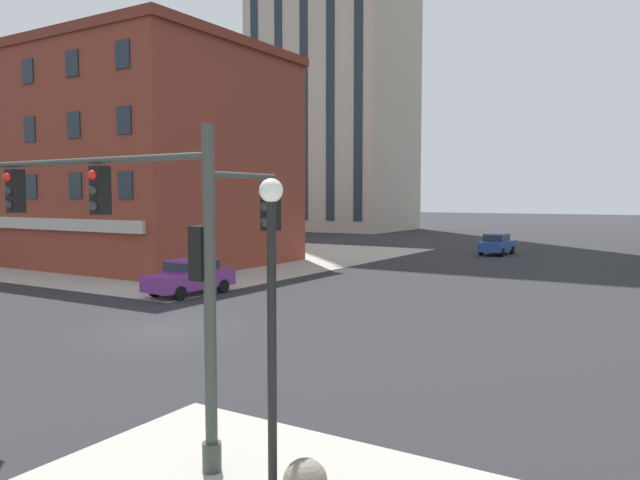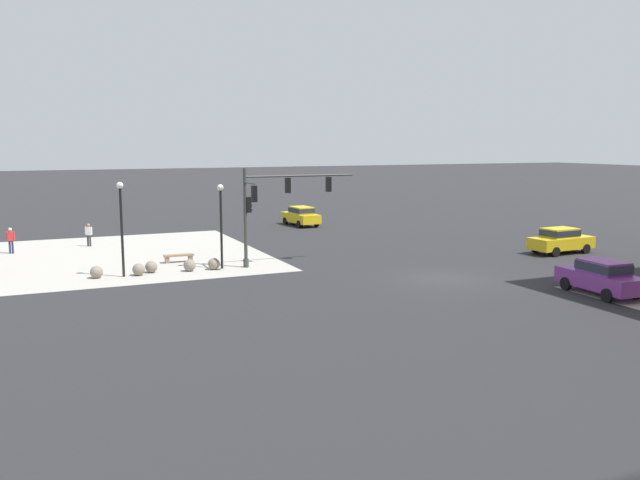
% 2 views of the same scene
% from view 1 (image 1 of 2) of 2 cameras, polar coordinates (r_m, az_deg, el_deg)
% --- Properties ---
extents(ground_plane, '(320.00, 320.00, 0.00)m').
position_cam_1_polar(ground_plane, '(21.87, -14.13, -8.21)').
color(ground_plane, '#262628').
extents(sidewalk_far_corner, '(32.00, 32.00, 0.02)m').
position_cam_1_polar(sidewalk_far_corner, '(49.88, -13.75, -1.37)').
color(sidewalk_far_corner, '#A8A399').
rests_on(sidewalk_far_corner, ground).
extents(traffic_signal_main, '(7.03, 2.09, 5.76)m').
position_cam_1_polar(traffic_signal_main, '(11.25, -14.90, -0.27)').
color(traffic_signal_main, '#383D38').
rests_on(traffic_signal_main, ground).
extents(street_lamp_corner_near, '(0.36, 0.36, 4.87)m').
position_cam_1_polar(street_lamp_corner_near, '(9.19, -4.53, -5.34)').
color(street_lamp_corner_near, black).
rests_on(street_lamp_corner_near, ground).
extents(car_main_northbound_near, '(1.99, 4.45, 1.68)m').
position_cam_1_polar(car_main_northbound_near, '(50.69, 16.17, -0.29)').
color(car_main_northbound_near, '#23479E').
rests_on(car_main_northbound_near, ground).
extents(car_cross_westbound, '(2.09, 4.50, 1.68)m').
position_cam_1_polar(car_cross_westbound, '(29.39, -12.00, -3.24)').
color(car_cross_westbound, '#7A3389').
rests_on(car_cross_westbound, ground).
extents(storefront_block_near_corner, '(25.90, 15.06, 14.57)m').
position_cam_1_polar(storefront_block_near_corner, '(47.88, -19.35, 7.04)').
color(storefront_block_near_corner, brown).
rests_on(storefront_block_near_corner, ground).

